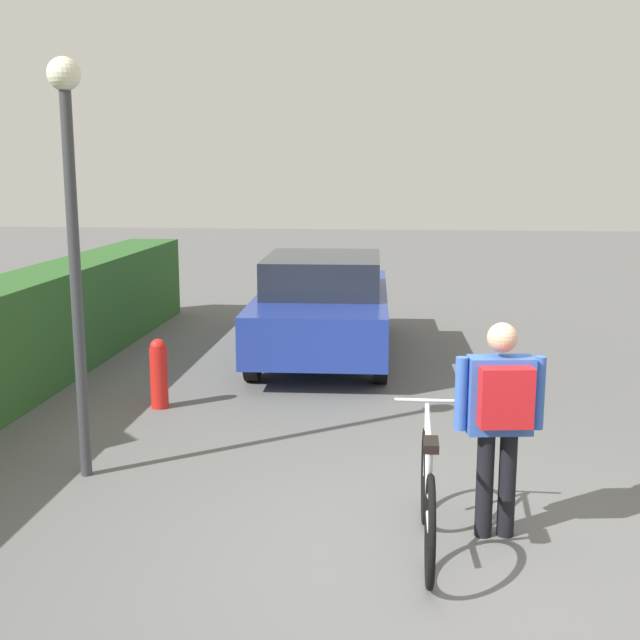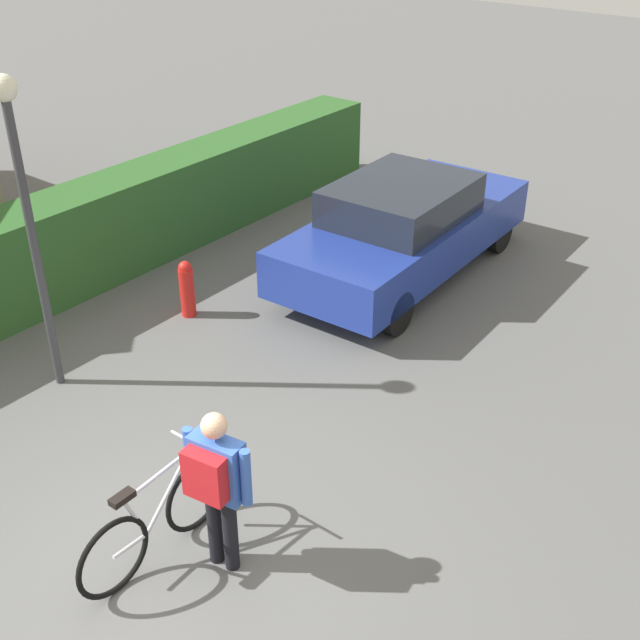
# 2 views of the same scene
# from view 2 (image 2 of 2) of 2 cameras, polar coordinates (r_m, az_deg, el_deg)

# --- Properties ---
(ground_plane) EXTENTS (60.00, 60.00, 0.00)m
(ground_plane) POSITION_cam_2_polar(r_m,az_deg,el_deg) (7.55, -11.11, -17.21)
(ground_plane) COLOR #5A5A5A
(parked_car_near) EXTENTS (4.64, 1.98, 1.48)m
(parked_car_near) POSITION_cam_2_polar(r_m,az_deg,el_deg) (11.87, 5.94, 6.53)
(parked_car_near) COLOR navy
(parked_car_near) RESTS_ON ground
(bicycle) EXTENTS (1.73, 0.50, 1.00)m
(bicycle) POSITION_cam_2_polar(r_m,az_deg,el_deg) (7.42, -11.46, -13.78)
(bicycle) COLOR black
(bicycle) RESTS_ON ground
(person_rider) EXTENTS (0.40, 0.66, 1.64)m
(person_rider) POSITION_cam_2_polar(r_m,az_deg,el_deg) (6.85, -7.37, -11.12)
(person_rider) COLOR black
(person_rider) RESTS_ON ground
(street_lamp) EXTENTS (0.28, 0.28, 3.63)m
(street_lamp) POSITION_cam_2_polar(r_m,az_deg,el_deg) (9.10, -20.20, 8.43)
(street_lamp) COLOR #38383D
(street_lamp) RESTS_ON ground
(fire_hydrant) EXTENTS (0.20, 0.20, 0.81)m
(fire_hydrant) POSITION_cam_2_polar(r_m,az_deg,el_deg) (10.99, -9.39, 2.25)
(fire_hydrant) COLOR red
(fire_hydrant) RESTS_ON ground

